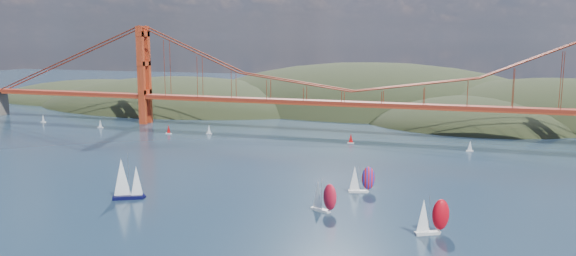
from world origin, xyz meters
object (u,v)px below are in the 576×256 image
at_px(racer_rwb, 361,179).
at_px(racer_1, 432,216).
at_px(sloop_navy, 126,179).
at_px(racer_0, 323,196).

bearing_deg(racer_rwb, racer_1, -70.09).
relative_size(racer_1, racer_rwb, 1.07).
bearing_deg(sloop_navy, racer_rwb, -3.88).
height_order(racer_0, racer_1, racer_1).
distance_m(racer_0, racer_rwb, 23.97).
height_order(racer_0, racer_rwb, racer_0).
xyz_separation_m(racer_0, racer_rwb, (6.41, 23.09, -0.06)).
relative_size(racer_0, racer_1, 0.95).
distance_m(sloop_navy, racer_0, 60.72).
height_order(racer_1, racer_rwb, racer_1).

